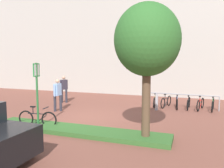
# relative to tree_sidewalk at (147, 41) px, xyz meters

# --- Properties ---
(ground_plane) EXTENTS (60.00, 60.00, 0.00)m
(ground_plane) POSITION_rel_tree_sidewalk_xyz_m (-3.28, 1.98, -3.31)
(ground_plane) COLOR brown
(building_facade) EXTENTS (28.00, 1.20, 10.00)m
(building_facade) POSITION_rel_tree_sidewalk_xyz_m (-3.28, 10.11, 1.69)
(building_facade) COLOR #B2ADA3
(building_facade) RESTS_ON ground
(planter_strip) EXTENTS (7.00, 1.10, 0.16)m
(planter_strip) POSITION_rel_tree_sidewalk_xyz_m (-2.61, -0.04, -3.23)
(planter_strip) COLOR #336028
(planter_strip) RESTS_ON ground
(tree_sidewalk) EXTENTS (2.15, 2.15, 4.53)m
(tree_sidewalk) POSITION_rel_tree_sidewalk_xyz_m (0.00, 0.00, 0.00)
(tree_sidewalk) COLOR brown
(tree_sidewalk) RESTS_ON ground
(parking_sign_post) EXTENTS (0.08, 0.36, 2.60)m
(parking_sign_post) POSITION_rel_tree_sidewalk_xyz_m (-4.32, -0.04, -1.63)
(parking_sign_post) COLOR #2D7238
(parking_sign_post) RESTS_ON ground
(bike_at_sign) EXTENTS (1.67, 0.42, 0.86)m
(bike_at_sign) POSITION_rel_tree_sidewalk_xyz_m (-4.41, 0.04, -2.97)
(bike_at_sign) COLOR black
(bike_at_sign) RESTS_ON ground
(bike_rack_cluster) EXTENTS (3.76, 1.73, 0.83)m
(bike_rack_cluster) POSITION_rel_tree_sidewalk_xyz_m (0.99, 5.70, -2.97)
(bike_rack_cluster) COLOR #99999E
(bike_rack_cluster) RESTS_ON ground
(bollard_steel) EXTENTS (0.16, 0.16, 0.90)m
(bollard_steel) POSITION_rel_tree_sidewalk_xyz_m (-0.34, 4.79, -2.86)
(bollard_steel) COLOR #ADADB2
(bollard_steel) RESTS_ON ground
(person_casual_tan) EXTENTS (0.38, 0.61, 1.72)m
(person_casual_tan) POSITION_rel_tree_sidewalk_xyz_m (-5.24, 2.78, -2.33)
(person_casual_tan) COLOR #2D2D38
(person_casual_tan) RESTS_ON ground
(person_suited_navy) EXTENTS (0.41, 0.58, 1.72)m
(person_suited_navy) POSITION_rel_tree_sidewalk_xyz_m (-6.24, 5.02, -2.33)
(person_suited_navy) COLOR #2D2D38
(person_suited_navy) RESTS_ON ground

